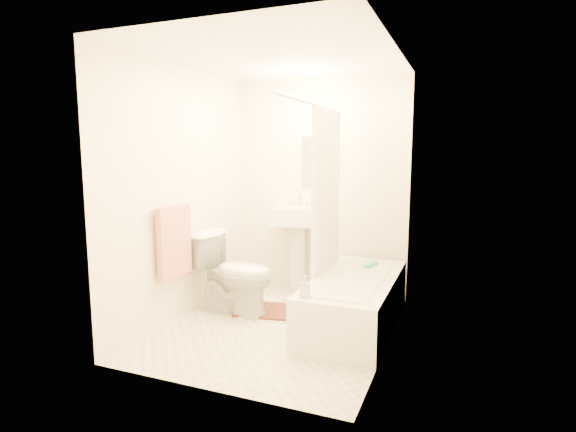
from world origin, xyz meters
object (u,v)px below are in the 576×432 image
at_px(bath_mat, 269,310).
at_px(toilet, 235,273).
at_px(sink, 297,246).
at_px(soap_bottle, 305,286).
at_px(bathtub, 355,301).

bearing_deg(bath_mat, toilet, -157.36).
bearing_deg(sink, bath_mat, -102.63).
bearing_deg(soap_bottle, bath_mat, 131.76).
bearing_deg(toilet, bath_mat, -64.53).
distance_m(toilet, soap_bottle, 1.13).
distance_m(toilet, bath_mat, 0.51).
distance_m(toilet, sink, 0.93).
bearing_deg(soap_bottle, toilet, 148.22).
distance_m(sink, soap_bottle, 1.57).
height_order(bathtub, bath_mat, bathtub).
bearing_deg(soap_bottle, sink, 112.78).
bearing_deg(bathtub, bath_mat, 177.55).
height_order(sink, bathtub, sink).
bearing_deg(bathtub, soap_bottle, -109.81).
bearing_deg(bathtub, toilet, -175.64).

